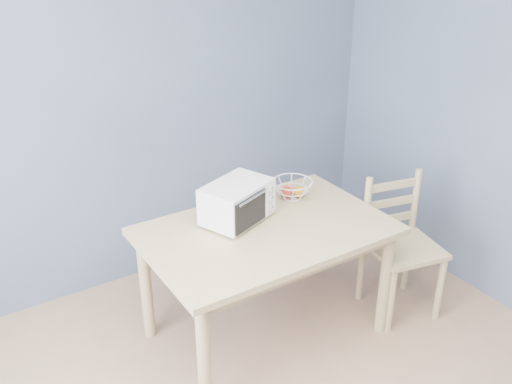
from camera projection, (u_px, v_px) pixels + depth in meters
room at (343, 273)px, 1.88m from camera, size 4.01×4.51×2.61m
dining_table at (266, 243)px, 3.31m from camera, size 1.40×0.90×0.75m
toaster_oven at (235, 203)px, 3.28m from camera, size 0.47×0.41×0.24m
fruit_basket at (292, 189)px, 3.59m from camera, size 0.30×0.30×0.12m
dining_chair at (399, 247)px, 3.66m from camera, size 0.50×0.50×0.90m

